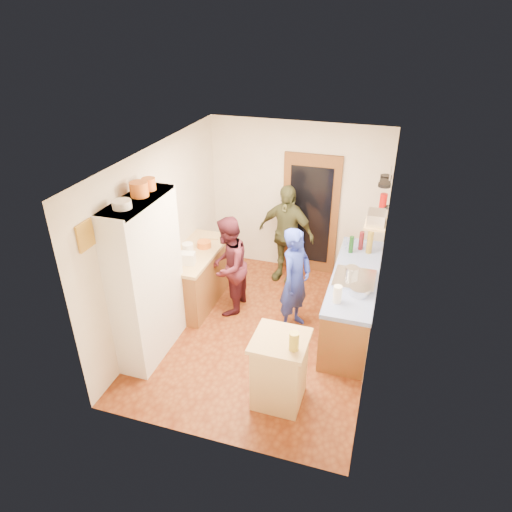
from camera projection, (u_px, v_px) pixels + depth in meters
The scene contains 44 objects.
floor at pixel (262, 331), 6.65m from camera, with size 3.00×4.00×0.02m, color brown.
ceiling at pixel (264, 155), 5.40m from camera, with size 3.00×4.00×0.02m, color silver.
wall_back at pixel (297, 199), 7.71m from camera, with size 3.00×0.02×2.60m, color silver.
wall_front at pixel (203, 347), 4.34m from camera, with size 3.00×0.02×2.60m, color silver.
wall_left at pixel (160, 237), 6.42m from camera, with size 0.02×4.00×2.60m, color silver.
wall_right at pixel (380, 269), 5.63m from camera, with size 0.02×4.00×2.60m, color silver.
door_frame at pixel (310, 215), 7.73m from camera, with size 0.95×0.06×2.10m, color brown.
door_glass at pixel (310, 216), 7.70m from camera, with size 0.70×0.02×1.70m, color black.
hutch_body at pixel (147, 280), 5.79m from camera, with size 0.40×1.20×2.20m, color white.
hutch_top_shelf at pixel (136, 200), 5.27m from camera, with size 0.40×1.14×0.04m, color white.
plate_stack at pixel (122, 204), 5.00m from camera, with size 0.21×0.21×0.09m, color white.
orange_pot_a at pixel (139, 189), 5.30m from camera, with size 0.22×0.22×0.17m, color orange.
orange_pot_b at pixel (149, 184), 5.49m from camera, with size 0.17×0.17×0.15m, color orange.
left_counter_base at pixel (197, 278), 7.13m from camera, with size 0.60×1.40×0.85m, color brown.
left_counter_top at pixel (196, 252), 6.92m from camera, with size 0.64×1.44×0.05m, color tan.
toaster at pixel (187, 258), 6.52m from camera, with size 0.23×0.15×0.17m, color white.
kettle at pixel (188, 249), 6.75m from camera, with size 0.17×0.17×0.19m, color white.
orange_bowl at pixel (204, 244), 6.99m from camera, with size 0.21×0.21×0.10m, color orange.
chopping_board at pixel (210, 236), 7.32m from camera, with size 0.30×0.22×0.03m, color tan.
right_counter_base at pixel (352, 302), 6.55m from camera, with size 0.60×2.20×0.84m, color brown.
right_counter_top at pixel (356, 275), 6.33m from camera, with size 0.62×2.22×0.06m, color #1438B3.
hob at pixel (355, 279), 6.16m from camera, with size 0.55×0.58×0.04m, color silver.
pot_on_hob at pixel (352, 271), 6.19m from camera, with size 0.18×0.18×0.11m, color silver.
bottle_a at pixel (351, 244), 6.80m from camera, with size 0.07×0.07×0.27m, color #143F14.
bottle_b at pixel (361, 241), 6.89m from camera, with size 0.07×0.07×0.29m, color #591419.
bottle_c at pixel (370, 242), 6.77m from camera, with size 0.09×0.09×0.35m, color olive.
paper_towel at pixel (337, 294), 5.65m from camera, with size 0.11×0.11×0.23m, color white.
mixing_bowl at pixel (360, 291), 5.84m from camera, with size 0.27×0.27×0.10m, color silver.
island_base at pixel (279, 372), 5.29m from camera, with size 0.55×0.55×0.86m, color tan.
island_top at pixel (280, 341), 5.07m from camera, with size 0.62×0.62×0.05m, color tan.
cutting_board at pixel (277, 337), 5.12m from camera, with size 0.35×0.28×0.02m, color white.
oil_jar at pixel (294, 341), 4.85m from camera, with size 0.11×0.11×0.22m, color #AD9E2D.
pan_rail at pixel (391, 173), 6.56m from camera, with size 0.02×0.02×0.65m, color silver.
pan_hang_a at pixel (384, 185), 6.49m from camera, with size 0.18×0.18×0.05m, color black.
pan_hang_b at pixel (385, 182), 6.67m from camera, with size 0.16×0.16×0.05m, color black.
pan_hang_c at pixel (386, 177), 6.83m from camera, with size 0.17×0.17×0.05m, color black.
wall_shelf at pixel (375, 224), 5.85m from camera, with size 0.26×0.42×0.03m, color tan.
radio at pixel (376, 217), 5.81m from camera, with size 0.22×0.30×0.15m, color silver.
ext_bracket at pixel (386, 207), 6.99m from camera, with size 0.06×0.10×0.04m, color black.
fire_extinguisher at pixel (383, 204), 6.98m from camera, with size 0.11×0.11×0.32m, color red.
picture_frame at pixel (85, 236), 4.75m from camera, with size 0.03×0.25×0.30m, color gold.
person_hob at pixel (296, 282), 6.35m from camera, with size 0.57×0.38×1.57m, color #2234A7.
person_left at pixel (231, 265), 6.78m from camera, with size 0.75×0.58×1.54m, color #431621.
person_back at pixel (286, 234), 7.54m from camera, with size 0.99×0.41×1.70m, color #3D3F23.
Camera 1 is at (1.50, -5.10, 4.14)m, focal length 32.00 mm.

